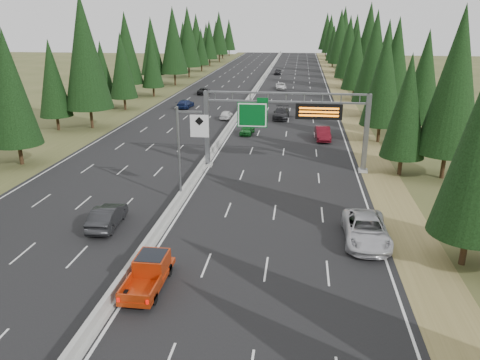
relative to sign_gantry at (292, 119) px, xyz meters
The scene contains 19 objects.
road 46.29m from the sign_gantry, 101.18° to the left, with size 32.00×260.00×0.08m, color black.
shoulder_right 46.28m from the sign_gantry, 78.86° to the left, with size 3.60×260.00×0.06m, color olive.
shoulder_left 52.70m from the sign_gantry, 120.63° to the left, with size 3.60×260.00×0.06m, color #424A22.
median_barrier 46.25m from the sign_gantry, 101.18° to the left, with size 0.70×260.00×0.85m.
sign_gantry is the anchor object (origin of this frame).
hov_sign_pole 12.96m from the sign_gantry, 130.04° to the right, with size 2.80×0.50×8.00m.
tree_row_right 43.28m from the sign_gantry, 72.44° to the left, with size 11.52×242.03×18.87m.
tree_row_left 46.83m from the sign_gantry, 130.96° to the left, with size 11.39×240.02×18.87m.
silver_minivan 17.26m from the sign_gantry, 70.49° to the right, with size 2.93×6.35×1.76m, color silver.
red_pickup 24.48m from the sign_gantry, 107.92° to the right, with size 1.83×5.12×1.67m.
car_ahead_green 16.60m from the sign_gantry, 112.40° to the left, with size 1.54×3.84×1.31m, color #155D1F.
car_ahead_dkred 14.20m from the sign_gantry, 73.88° to the left, with size 1.74×5.00×1.65m, color #580C16.
car_ahead_dkgrey 26.25m from the sign_gantry, 94.64° to the left, with size 2.31×5.67×1.65m, color black.
car_ahead_white 58.39m from the sign_gantry, 93.54° to the left, with size 2.13×4.62×1.28m, color white.
car_ahead_far 86.59m from the sign_gantry, 93.82° to the left, with size 1.78×4.42×1.50m, color black.
car_onc_near 20.82m from the sign_gantry, 129.74° to the right, with size 1.70×4.88×1.61m, color black.
car_onc_blue 38.03m from the sign_gantry, 120.00° to the left, with size 2.03×5.00×1.45m, color #16224F.
car_onc_white 26.90m from the sign_gantry, 113.13° to the left, with size 1.56×3.87×1.32m, color white.
car_onc_far 52.33m from the sign_gantry, 111.27° to the left, with size 2.18×4.72×1.31m, color black.
Camera 1 is at (9.65, -10.89, 14.63)m, focal length 35.00 mm.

